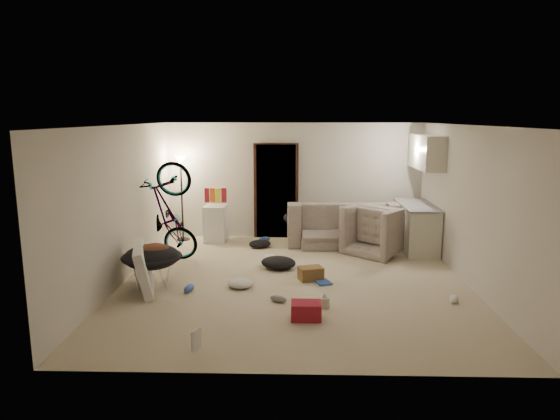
{
  "coord_description": "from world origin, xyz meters",
  "views": [
    {
      "loc": [
        -0.02,
        -7.77,
        2.64
      ],
      "look_at": [
        -0.25,
        0.6,
        1.06
      ],
      "focal_mm": 32.0,
      "sensor_mm": 36.0,
      "label": 1
    }
  ],
  "objects_px": {
    "drink_case_a": "(311,273)",
    "drink_case_b": "(306,311)",
    "kitchen_counter": "(416,228)",
    "mini_fridge": "(216,224)",
    "tv_box": "(144,268)",
    "bicycle": "(169,235)",
    "sofa": "(342,228)",
    "armchair": "(382,235)",
    "juicer": "(325,302)",
    "floor_lamp": "(181,180)",
    "saucer_chair": "(152,262)"
  },
  "relations": [
    {
      "from": "bicycle",
      "to": "tv_box",
      "type": "relative_size",
      "value": 1.75
    },
    {
      "from": "bicycle",
      "to": "mini_fridge",
      "type": "relative_size",
      "value": 2.44
    },
    {
      "from": "tv_box",
      "to": "drink_case_b",
      "type": "bearing_deg",
      "value": -38.37
    },
    {
      "from": "kitchen_counter",
      "to": "bicycle",
      "type": "xyz_separation_m",
      "value": [
        -4.73,
        -0.92,
        0.06
      ]
    },
    {
      "from": "tv_box",
      "to": "juicer",
      "type": "bearing_deg",
      "value": -28.6
    },
    {
      "from": "kitchen_counter",
      "to": "tv_box",
      "type": "relative_size",
      "value": 1.4
    },
    {
      "from": "juicer",
      "to": "saucer_chair",
      "type": "bearing_deg",
      "value": 162.87
    },
    {
      "from": "juicer",
      "to": "sofa",
      "type": "bearing_deg",
      "value": 80.93
    },
    {
      "from": "mini_fridge",
      "to": "juicer",
      "type": "distance_m",
      "value": 4.27
    },
    {
      "from": "sofa",
      "to": "armchair",
      "type": "bearing_deg",
      "value": 135.35
    },
    {
      "from": "drink_case_a",
      "to": "juicer",
      "type": "bearing_deg",
      "value": -100.48
    },
    {
      "from": "armchair",
      "to": "mini_fridge",
      "type": "xyz_separation_m",
      "value": [
        -3.39,
        0.75,
        0.04
      ]
    },
    {
      "from": "sofa",
      "to": "bicycle",
      "type": "xyz_separation_m",
      "value": [
        -3.3,
        -1.37,
        0.16
      ]
    },
    {
      "from": "kitchen_counter",
      "to": "sofa",
      "type": "xyz_separation_m",
      "value": [
        -1.43,
        0.45,
        -0.11
      ]
    },
    {
      "from": "kitchen_counter",
      "to": "drink_case_a",
      "type": "xyz_separation_m",
      "value": [
        -2.16,
        -1.95,
        -0.33
      ]
    },
    {
      "from": "kitchen_counter",
      "to": "mini_fridge",
      "type": "distance_m",
      "value": 4.14
    },
    {
      "from": "drink_case_a",
      "to": "drink_case_b",
      "type": "bearing_deg",
      "value": -111.82
    },
    {
      "from": "saucer_chair",
      "to": "drink_case_b",
      "type": "relative_size",
      "value": 2.37
    },
    {
      "from": "sofa",
      "to": "juicer",
      "type": "bearing_deg",
      "value": 78.3
    },
    {
      "from": "juicer",
      "to": "bicycle",
      "type": "bearing_deg",
      "value": 140.6
    },
    {
      "from": "mini_fridge",
      "to": "tv_box",
      "type": "xyz_separation_m",
      "value": [
        -0.63,
        -3.07,
        -0.03
      ]
    },
    {
      "from": "armchair",
      "to": "drink_case_a",
      "type": "relative_size",
      "value": 2.81
    },
    {
      "from": "tv_box",
      "to": "juicer",
      "type": "xyz_separation_m",
      "value": [
        2.72,
        -0.63,
        -0.27
      ]
    },
    {
      "from": "saucer_chair",
      "to": "tv_box",
      "type": "xyz_separation_m",
      "value": [
        -0.08,
        -0.19,
        -0.04
      ]
    },
    {
      "from": "sofa",
      "to": "drink_case_b",
      "type": "bearing_deg",
      "value": 75.48
    },
    {
      "from": "juicer",
      "to": "drink_case_b",
      "type": "bearing_deg",
      "value": -123.69
    },
    {
      "from": "sofa",
      "to": "drink_case_a",
      "type": "distance_m",
      "value": 2.52
    },
    {
      "from": "floor_lamp",
      "to": "tv_box",
      "type": "bearing_deg",
      "value": -88.19
    },
    {
      "from": "drink_case_b",
      "to": "drink_case_a",
      "type": "bearing_deg",
      "value": 86.15
    },
    {
      "from": "sofa",
      "to": "drink_case_b",
      "type": "relative_size",
      "value": 5.8
    },
    {
      "from": "tv_box",
      "to": "drink_case_b",
      "type": "distance_m",
      "value": 2.67
    },
    {
      "from": "sofa",
      "to": "mini_fridge",
      "type": "xyz_separation_m",
      "value": [
        -2.67,
        0.1,
        0.05
      ]
    },
    {
      "from": "kitchen_counter",
      "to": "drink_case_a",
      "type": "relative_size",
      "value": 3.98
    },
    {
      "from": "kitchen_counter",
      "to": "sofa",
      "type": "relative_size",
      "value": 0.66
    },
    {
      "from": "sofa",
      "to": "armchair",
      "type": "distance_m",
      "value": 0.97
    },
    {
      "from": "sofa",
      "to": "juicer",
      "type": "relative_size",
      "value": 10.71
    },
    {
      "from": "floor_lamp",
      "to": "juicer",
      "type": "bearing_deg",
      "value": -53.43
    },
    {
      "from": "drink_case_a",
      "to": "tv_box",
      "type": "bearing_deg",
      "value": 174.81
    },
    {
      "from": "drink_case_b",
      "to": "juicer",
      "type": "height_order",
      "value": "drink_case_b"
    },
    {
      "from": "tv_box",
      "to": "drink_case_b",
      "type": "height_order",
      "value": "tv_box"
    },
    {
      "from": "sofa",
      "to": "drink_case_b",
      "type": "distance_m",
      "value": 4.1
    },
    {
      "from": "kitchen_counter",
      "to": "juicer",
      "type": "relative_size",
      "value": 7.02
    },
    {
      "from": "mini_fridge",
      "to": "saucer_chair",
      "type": "xyz_separation_m",
      "value": [
        -0.55,
        -2.89,
        0.01
      ]
    },
    {
      "from": "kitchen_counter",
      "to": "juicer",
      "type": "distance_m",
      "value": 3.76
    },
    {
      "from": "kitchen_counter",
      "to": "juicer",
      "type": "height_order",
      "value": "kitchen_counter"
    },
    {
      "from": "bicycle",
      "to": "mini_fridge",
      "type": "distance_m",
      "value": 1.6
    },
    {
      "from": "floor_lamp",
      "to": "drink_case_a",
      "type": "height_order",
      "value": "floor_lamp"
    },
    {
      "from": "drink_case_a",
      "to": "juicer",
      "type": "xyz_separation_m",
      "value": [
        0.15,
        -1.2,
        -0.02
      ]
    },
    {
      "from": "floor_lamp",
      "to": "armchair",
      "type": "xyz_separation_m",
      "value": [
        4.12,
        -0.85,
        -0.96
      ]
    },
    {
      "from": "sofa",
      "to": "drink_case_a",
      "type": "height_order",
      "value": "sofa"
    }
  ]
}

